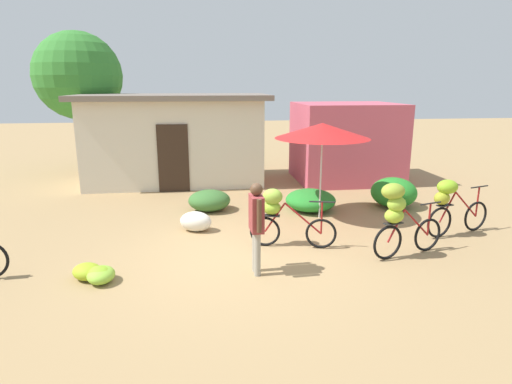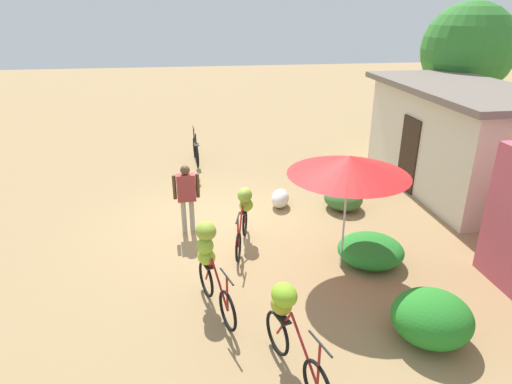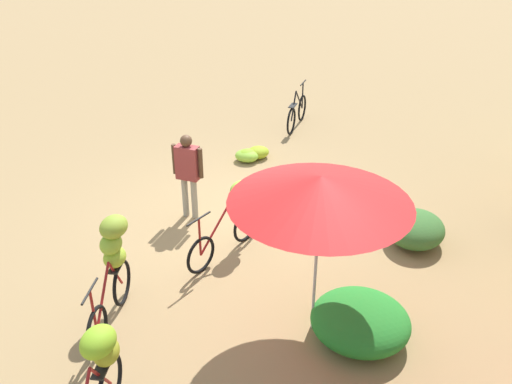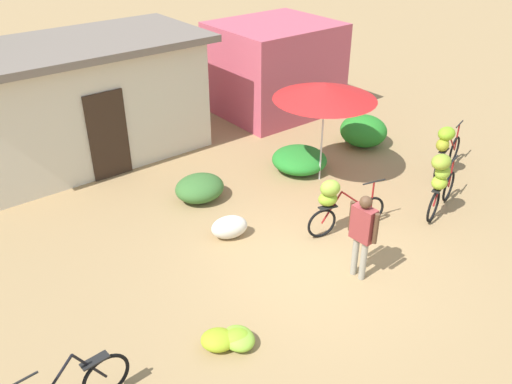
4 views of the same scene
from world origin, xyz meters
name	(u,v)px [view 2 (image 2 of 4)]	position (x,y,z in m)	size (l,w,h in m)	color
ground_plane	(217,226)	(0.00, 0.00, 0.00)	(60.00, 60.00, 0.00)	#9F8054
building_low	(456,137)	(-1.50, 6.60, 1.43)	(5.93, 3.06, 2.81)	beige
tree_behind_building	(468,50)	(-4.83, 8.69, 3.38)	(3.00, 3.00, 4.90)	brown
hedge_bush_front_left	(343,198)	(-0.51, 3.19, 0.26)	(1.06, 0.94, 0.53)	#3A6B30
hedge_bush_front_right	(371,250)	(2.04, 2.88, 0.27)	(1.27, 1.29, 0.53)	#26842B
hedge_bush_mid	(432,318)	(4.28, 2.93, 0.39)	(1.16, 1.21, 0.77)	#278227
market_umbrella	(349,165)	(2.10, 2.26, 2.09)	(2.21, 2.21, 2.26)	beige
bicycle_leftmost	(196,151)	(-4.72, -0.36, 0.37)	(1.68, 0.19, 1.01)	black
bicycle_near_pile	(244,212)	(0.82, 0.53, 0.69)	(1.67, 0.58, 1.17)	black
bicycle_center_loaded	(209,258)	(2.85, -0.30, 0.85)	(1.57, 0.58, 1.43)	black
bicycle_by_shop	(288,321)	(4.46, 0.68, 0.74)	(1.67, 0.58, 1.23)	black
banana_pile_on_ground	(189,183)	(-2.45, -0.62, 0.13)	(0.85, 0.75, 0.27)	#98B523
produce_sack	(280,198)	(-0.85, 1.65, 0.22)	(0.70, 0.44, 0.44)	silver
person_vendor	(186,192)	(0.19, -0.65, 0.96)	(0.22, 0.58, 1.58)	gray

